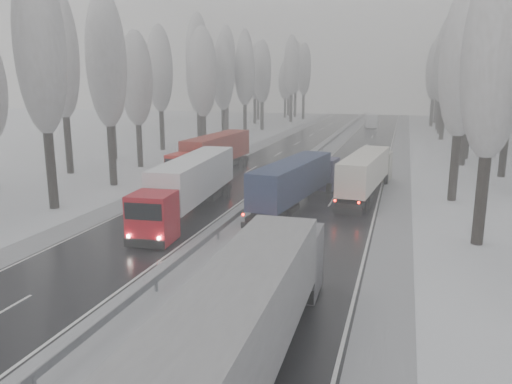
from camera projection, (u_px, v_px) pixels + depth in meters
The scene contains 54 objects.
ground at pixel (108, 333), 19.21m from camera, with size 260.00×260.00×0.00m, color white.
carriageway_right at pixel (341, 186), 45.80m from camera, with size 7.50×200.00×0.03m, color black.
carriageway_left at pixel (233, 180), 48.72m from camera, with size 7.50×200.00×0.03m, color black.
median_slush at pixel (286, 183), 47.26m from camera, with size 3.00×200.00×0.04m, color #A1A3A8.
shoulder_right at pixel (397, 189), 44.42m from camera, with size 2.40×200.00×0.04m, color #A1A3A8.
shoulder_left at pixel (187, 177), 50.09m from camera, with size 2.40×200.00×0.04m, color #A1A3A8.
median_guardrail at pixel (286, 177), 47.12m from camera, with size 0.12×200.00×0.76m.
tree_16 at pixel (495, 59), 27.34m from camera, with size 3.60×3.60×16.53m.
tree_18 at pixel (463, 64), 38.11m from camera, with size 3.60×3.60×16.58m.
tree_20 at pixel (494, 73), 44.89m from camera, with size 3.60×3.60×15.71m.
tree_22 at pixel (470, 73), 54.87m from camera, with size 3.60×3.60×15.86m.
tree_24 at pixel (475, 48), 59.05m from camera, with size 3.60×3.60×20.49m.
tree_26 at pixel (462, 61), 68.97m from camera, with size 3.60×3.60×18.78m.
tree_28 at pixel (447, 60), 79.18m from camera, with size 3.60×3.60×19.62m.
tree_29 at pixel (493, 67), 81.09m from camera, with size 3.60×3.60×18.11m.
tree_30 at pixel (444, 69), 88.48m from camera, with size 3.60×3.60×17.86m.
tree_31 at pixel (477, 66), 90.48m from camera, with size 3.60×3.60×18.58m.
tree_32 at pixel (442, 71), 95.56m from camera, with size 3.60×3.60×17.33m.
tree_33 at pixel (456, 81), 98.85m from camera, with size 3.60×3.60×14.33m.
tree_34 at pixel (435, 71), 102.41m from camera, with size 3.60×3.60×17.63m.
tree_35 at pixel (481, 69), 103.51m from camera, with size 3.60×3.60×18.25m.
tree_36 at pixel (439, 64), 110.89m from camera, with size 3.60×3.60×20.23m.
tree_37 at pixel (470, 75), 113.23m from camera, with size 3.60×3.60×16.37m.
tree_38 at pixel (444, 71), 120.62m from camera, with size 3.60×3.60×17.97m.
tree_39 at pixel (454, 76), 123.83m from camera, with size 3.60×3.60×16.19m.
tree_56 at pixel (40, 49), 35.42m from camera, with size 3.60×3.60×18.12m.
tree_58 at pixel (106, 62), 43.95m from camera, with size 3.60×3.60×17.21m.
tree_59 at pixel (61, 56), 49.65m from camera, with size 3.60×3.60×18.41m.
tree_60 at pixel (136, 79), 54.02m from camera, with size 3.60×3.60×14.84m.
tree_61 at pixel (110, 84), 59.49m from camera, with size 3.60×3.60×13.95m.
tree_62 at pixel (202, 73), 61.70m from camera, with size 3.60×3.60×16.04m.
tree_63 at pixel (160, 70), 67.52m from camera, with size 3.60×3.60×16.88m.
tree_64 at pixel (199, 77), 71.39m from camera, with size 3.60×3.60×15.42m.
tree_65 at pixel (198, 60), 75.06m from camera, with size 3.60×3.60×19.48m.
tree_66 at pixel (223, 78), 80.40m from camera, with size 3.60×3.60×15.23m.
tree_67 at pixel (223, 71), 84.27m from camera, with size 3.60×3.60×17.09m.
tree_68 at pixel (245, 73), 86.09m from camera, with size 3.60×3.60×16.65m.
tree_69 at pixel (226, 64), 90.80m from camera, with size 3.60×3.60×19.35m.
tree_70 at pixel (262, 72), 95.38m from camera, with size 3.60×3.60×17.09m.
tree_71 at pixel (245, 64), 100.09m from camera, with size 3.60×3.60×19.61m.
tree_72 at pixel (262, 79), 105.12m from camera, with size 3.60×3.60×15.11m.
tree_73 at pixel (255, 73), 109.37m from camera, with size 3.60×3.60×17.22m.
tree_74 at pixel (292, 66), 113.50m from camera, with size 3.60×3.60×19.68m.
tree_75 at pixel (258, 70), 119.93m from camera, with size 3.60×3.60×18.60m.
tree_76 at pixel (304, 70), 122.16m from camera, with size 3.60×3.60×18.55m.
tree_77 at pixel (285, 81), 128.05m from camera, with size 3.60×3.60×14.32m.
tree_78 at pixel (296, 68), 129.16m from camera, with size 3.60×3.60×19.55m.
tree_79 at pixel (289, 74), 134.02m from camera, with size 3.60×3.60×17.07m.
truck_grey_tarp at pixel (251, 310), 15.91m from camera, with size 2.79×15.79×4.04m.
truck_blue_box at pixel (298, 179), 37.80m from camera, with size 4.23×14.57×3.70m.
truck_cream_box at pixel (367, 171), 41.72m from camera, with size 3.63×14.33×3.64m.
box_truck_distant at pixel (371, 121), 102.27m from camera, with size 3.09×7.56×2.74m.
truck_red_white at pixel (190, 183), 35.61m from camera, with size 3.73×15.76×4.01m.
truck_red_red at pixel (213, 152), 51.15m from camera, with size 3.19×15.48×3.95m.
Camera 1 is at (10.49, -15.18, 9.53)m, focal length 35.00 mm.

